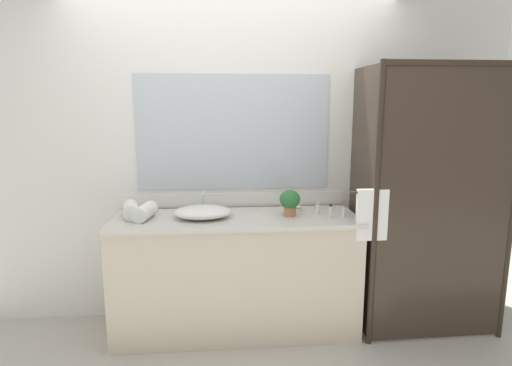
# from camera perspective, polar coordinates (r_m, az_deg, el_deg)

# --- Properties ---
(ground_plane) EXTENTS (8.00, 8.00, 0.00)m
(ground_plane) POSITION_cam_1_polar(r_m,az_deg,el_deg) (3.49, -2.60, -18.96)
(ground_plane) COLOR #B7B2A8
(wall_back_with_mirror) EXTENTS (4.40, 0.06, 2.60)m
(wall_back_with_mirror) POSITION_cam_1_polar(r_m,az_deg,el_deg) (3.40, -3.03, 3.59)
(wall_back_with_mirror) COLOR silver
(wall_back_with_mirror) RESTS_ON ground_plane
(vanity_cabinet) EXTENTS (1.80, 0.58, 0.90)m
(vanity_cabinet) POSITION_cam_1_polar(r_m,az_deg,el_deg) (3.29, -2.67, -12.05)
(vanity_cabinet) COLOR beige
(vanity_cabinet) RESTS_ON ground_plane
(shower_enclosure) EXTENTS (1.20, 0.59, 2.00)m
(shower_enclosure) POSITION_cam_1_polar(r_m,az_deg,el_deg) (3.24, 20.55, -2.46)
(shower_enclosure) COLOR #2D2319
(shower_enclosure) RESTS_ON ground_plane
(sink_basin) EXTENTS (0.42, 0.31, 0.09)m
(sink_basin) POSITION_cam_1_polar(r_m,az_deg,el_deg) (3.12, -7.12, -3.87)
(sink_basin) COLOR white
(sink_basin) RESTS_ON vanity_cabinet
(faucet) EXTENTS (0.17, 0.12, 0.16)m
(faucet) POSITION_cam_1_polar(r_m,az_deg,el_deg) (3.30, -7.01, -2.93)
(faucet) COLOR silver
(faucet) RESTS_ON vanity_cabinet
(potted_plant) EXTENTS (0.15, 0.15, 0.19)m
(potted_plant) POSITION_cam_1_polar(r_m,az_deg,el_deg) (3.15, 4.54, -2.41)
(potted_plant) COLOR #B77A51
(potted_plant) RESTS_ON vanity_cabinet
(soap_dish) EXTENTS (0.10, 0.07, 0.04)m
(soap_dish) POSITION_cam_1_polar(r_m,az_deg,el_deg) (3.34, 5.62, -3.38)
(soap_dish) COLOR silver
(soap_dish) RESTS_ON vanity_cabinet
(amenity_bottle_shampoo) EXTENTS (0.03, 0.03, 0.09)m
(amenity_bottle_shampoo) POSITION_cam_1_polar(r_m,az_deg,el_deg) (3.23, 8.27, -3.43)
(amenity_bottle_shampoo) COLOR white
(amenity_bottle_shampoo) RESTS_ON vanity_cabinet
(amenity_bottle_lotion) EXTENTS (0.03, 0.03, 0.09)m
(amenity_bottle_lotion) POSITION_cam_1_polar(r_m,az_deg,el_deg) (3.20, 11.69, -3.71)
(amenity_bottle_lotion) COLOR silver
(amenity_bottle_lotion) RESTS_ON vanity_cabinet
(amenity_bottle_conditioner) EXTENTS (0.03, 0.03, 0.10)m
(amenity_bottle_conditioner) POSITION_cam_1_polar(r_m,az_deg,el_deg) (3.14, 9.94, -3.77)
(amenity_bottle_conditioner) COLOR silver
(amenity_bottle_conditioner) RESTS_ON vanity_cabinet
(rolled_towel_near_edge) EXTENTS (0.16, 0.24, 0.11)m
(rolled_towel_near_edge) POSITION_cam_1_polar(r_m,az_deg,el_deg) (3.23, -16.39, -3.48)
(rolled_towel_near_edge) COLOR white
(rolled_towel_near_edge) RESTS_ON vanity_cabinet
(rolled_towel_middle) EXTENTS (0.16, 0.26, 0.11)m
(rolled_towel_middle) POSITION_cam_1_polar(r_m,az_deg,el_deg) (3.16, -14.62, -3.74)
(rolled_towel_middle) COLOR white
(rolled_towel_middle) RESTS_ON vanity_cabinet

